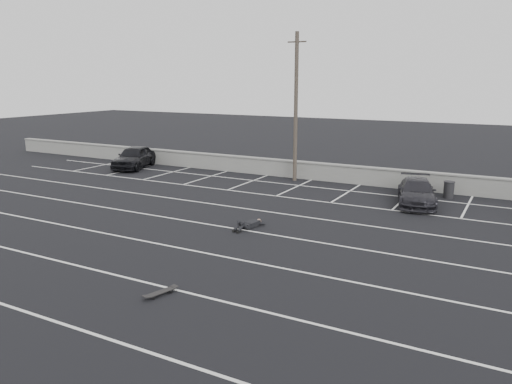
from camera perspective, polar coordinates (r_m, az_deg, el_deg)
The scene contains 9 objects.
ground at distance 19.24m, azimuth -12.47°, elevation -5.54°, with size 120.00×120.00×0.00m, color black.
seawall at distance 30.71m, azimuth 4.78°, elevation 2.62°, with size 50.00×0.45×1.06m.
stall_lines at distance 22.63m, azimuth -5.33°, elevation -2.50°, with size 36.00×20.05×0.01m.
car_left at distance 35.06m, azimuth -13.72°, elevation 3.92°, with size 1.80×4.47×1.52m, color black.
car_right at distance 25.35m, azimuth 17.89°, elevation 0.00°, with size 1.71×4.20×1.22m, color black.
utility_pole at distance 29.48m, azimuth 4.58°, elevation 9.62°, with size 1.14×0.23×8.57m.
trash_bin at distance 27.29m, azimuth 21.17°, elevation 0.26°, with size 0.59×0.59×0.86m.
person at distance 20.60m, azimuth -0.43°, elevation -3.38°, with size 1.14×2.25×0.43m, color black, non-canonical shape.
skateboard at distance 14.57m, azimuth -10.86°, elevation -11.21°, with size 0.46×0.92×0.11m.
Camera 1 is at (12.15, -13.68, 5.96)m, focal length 35.00 mm.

